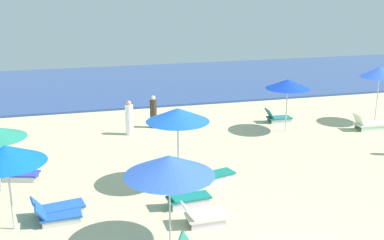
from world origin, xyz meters
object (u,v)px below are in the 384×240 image
at_px(umbrella_2, 169,165).
at_px(beachgoer_3, 129,119).
at_px(lounge_chair_0_0, 277,117).
at_px(umbrella_5, 178,115).
at_px(lounge_chair_2_0, 202,216).
at_px(umbrella_4, 6,154).
at_px(lounge_chair_1_0, 368,124).
at_px(lounge_chair_5_0, 186,198).
at_px(beachgoer_2, 153,113).
at_px(lounge_chair_5_1, 215,174).
at_px(lounge_chair_4_0, 57,207).
at_px(umbrella_1, 380,72).
at_px(lounge_chair_3_1, 17,173).
at_px(lounge_chair_4_1, 57,216).
at_px(umbrella_0, 288,84).

relative_size(umbrella_2, beachgoer_3, 1.59).
relative_size(lounge_chair_0_0, beachgoer_3, 0.82).
relative_size(umbrella_5, beachgoer_3, 1.73).
xyz_separation_m(lounge_chair_2_0, umbrella_4, (-5.13, 1.08, 1.96)).
distance_m(lounge_chair_1_0, lounge_chair_5_0, 11.45).
height_order(lounge_chair_5_0, beachgoer_2, beachgoer_2).
relative_size(umbrella_5, lounge_chair_5_1, 1.96).
bearing_deg(lounge_chair_4_0, umbrella_2, -141.51).
bearing_deg(lounge_chair_0_0, umbrella_1, -106.26).
relative_size(lounge_chair_3_1, lounge_chair_4_0, 0.92).
bearing_deg(lounge_chair_4_1, lounge_chair_1_0, -72.11).
distance_m(umbrella_2, lounge_chair_4_0, 4.29).
xyz_separation_m(umbrella_4, lounge_chair_4_1, (1.16, 0.06, -1.99)).
bearing_deg(umbrella_4, beachgoer_2, 56.92).
height_order(umbrella_5, lounge_chair_5_0, umbrella_5).
relative_size(umbrella_0, lounge_chair_4_1, 1.86).
distance_m(lounge_chair_5_1, beachgoer_2, 6.81).
bearing_deg(umbrella_5, lounge_chair_3_1, 159.68).
height_order(lounge_chair_1_0, lounge_chair_5_0, lounge_chair_1_0).
distance_m(lounge_chair_4_0, lounge_chair_5_0, 3.83).
bearing_deg(lounge_chair_4_0, umbrella_0, -70.68).
height_order(lounge_chair_1_0, umbrella_4, umbrella_4).
bearing_deg(beachgoer_2, lounge_chair_1_0, 102.94).
height_order(lounge_chair_0_0, lounge_chair_1_0, lounge_chair_1_0).
xyz_separation_m(lounge_chair_5_1, beachgoer_2, (-0.90, 6.73, 0.47)).
height_order(lounge_chair_4_0, lounge_chair_4_1, lounge_chair_4_0).
bearing_deg(lounge_chair_5_0, lounge_chair_0_0, -45.73).
height_order(umbrella_0, umbrella_4, umbrella_4).
relative_size(umbrella_0, lounge_chair_5_0, 1.64).
distance_m(lounge_chair_4_0, lounge_chair_4_1, 0.51).
bearing_deg(beachgoer_2, umbrella_4, -3.18).
xyz_separation_m(lounge_chair_5_0, beachgoer_3, (-0.68, 7.55, 0.46)).
height_order(umbrella_1, beachgoer_3, umbrella_1).
distance_m(lounge_chair_3_1, beachgoer_2, 7.49).
xyz_separation_m(umbrella_2, lounge_chair_5_1, (2.40, 3.66, -1.97)).
height_order(umbrella_1, umbrella_4, umbrella_1).
height_order(lounge_chair_2_0, umbrella_4, umbrella_4).
xyz_separation_m(umbrella_0, lounge_chair_2_0, (-6.11, -7.39, -1.97)).
height_order(umbrella_0, lounge_chair_5_1, umbrella_0).
distance_m(lounge_chair_1_0, lounge_chair_4_1, 14.93).
distance_m(lounge_chair_3_1, lounge_chair_5_0, 6.22).
bearing_deg(lounge_chair_3_1, lounge_chair_2_0, -114.21).
distance_m(lounge_chair_5_0, beachgoer_2, 8.36).
height_order(lounge_chair_0_0, lounge_chair_2_0, lounge_chair_0_0).
xyz_separation_m(umbrella_0, lounge_chair_4_0, (-10.09, -5.74, -1.99)).
bearing_deg(lounge_chair_5_0, lounge_chair_4_0, 78.33).
distance_m(umbrella_2, lounge_chair_3_1, 7.24).
bearing_deg(beachgoer_2, umbrella_1, 108.71).
relative_size(umbrella_4, beachgoer_3, 1.57).
bearing_deg(lounge_chair_2_0, lounge_chair_4_1, 73.60).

